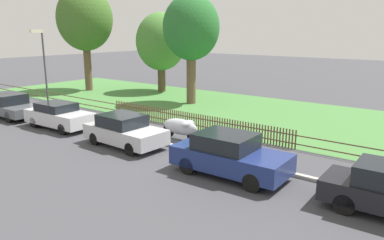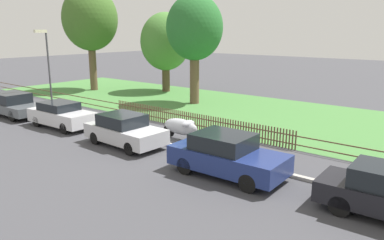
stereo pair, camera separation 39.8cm
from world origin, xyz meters
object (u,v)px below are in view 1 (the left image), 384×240
object	(u,v)px
parked_car_navy_estate	(124,131)
covered_motorcycle	(181,127)
tree_behind_motorcycle	(161,42)
street_lamp	(43,61)
tree_mid_park	(191,29)
tree_nearest_kerb	(85,19)
parked_car_silver_hatchback	(8,105)
parked_car_red_compact	(229,155)
parked_car_black_saloon	(59,115)

from	to	relation	value
parked_car_navy_estate	covered_motorcycle	size ratio (longest dim) A/B	1.87
tree_behind_motorcycle	street_lamp	distance (m)	10.91
parked_car_navy_estate	tree_mid_park	bearing A→B (deg)	113.00
parked_car_navy_estate	tree_nearest_kerb	distance (m)	17.96
parked_car_silver_hatchback	parked_car_red_compact	world-z (taller)	parked_car_red_compact
parked_car_black_saloon	tree_mid_park	distance (m)	10.85
covered_motorcycle	tree_mid_park	distance (m)	10.27
street_lamp	tree_mid_park	bearing A→B (deg)	57.76
covered_motorcycle	parked_car_black_saloon	bearing A→B (deg)	-161.55
tree_mid_park	tree_nearest_kerb	bearing A→B (deg)	-176.58
tree_mid_park	street_lamp	distance (m)	9.81
parked_car_red_compact	tree_mid_park	xyz separation A→B (m)	(-9.38, 9.97, 4.43)
parked_car_navy_estate	covered_motorcycle	world-z (taller)	parked_car_navy_estate
parked_car_navy_estate	street_lamp	distance (m)	9.44
parked_car_black_saloon	tree_behind_motorcycle	size ratio (longest dim) A/B	0.62
parked_car_silver_hatchback	parked_car_black_saloon	world-z (taller)	parked_car_silver_hatchback
parked_car_black_saloon	covered_motorcycle	size ratio (longest dim) A/B	1.91
tree_nearest_kerb	tree_mid_park	size ratio (longest dim) A/B	1.16
parked_car_red_compact	covered_motorcycle	bearing A→B (deg)	148.80
covered_motorcycle	street_lamp	bearing A→B (deg)	-177.10
tree_behind_motorcycle	parked_car_red_compact	bearing A→B (deg)	-40.94
parked_car_silver_hatchback	tree_nearest_kerb	size ratio (longest dim) A/B	0.53
tree_behind_motorcycle	tree_mid_park	xyz separation A→B (m)	(5.26, -2.74, 1.06)
tree_behind_motorcycle	parked_car_black_saloon	bearing A→B (deg)	-72.52
parked_car_navy_estate	parked_car_black_saloon	bearing A→B (deg)	-178.62
street_lamp	tree_behind_motorcycle	bearing A→B (deg)	90.70
parked_car_black_saloon	tree_mid_park	size ratio (longest dim) A/B	0.54
covered_motorcycle	tree_behind_motorcycle	bearing A→B (deg)	135.30
parked_car_navy_estate	parked_car_red_compact	distance (m)	5.59
parked_car_black_saloon	tree_behind_motorcycle	world-z (taller)	tree_behind_motorcycle
tree_behind_motorcycle	parked_car_navy_estate	bearing A→B (deg)	-54.22
parked_car_silver_hatchback	tree_behind_motorcycle	world-z (taller)	tree_behind_motorcycle
parked_car_red_compact	tree_behind_motorcycle	world-z (taller)	tree_behind_motorcycle
covered_motorcycle	street_lamp	size ratio (longest dim) A/B	0.41
parked_car_silver_hatchback	tree_mid_park	xyz separation A→B (m)	(6.15, 10.03, 4.49)
parked_car_black_saloon	tree_mid_park	xyz separation A→B (m)	(1.32, 9.79, 4.50)
parked_car_navy_estate	street_lamp	world-z (taller)	street_lamp
parked_car_black_saloon	parked_car_red_compact	xyz separation A→B (m)	(10.70, -0.18, 0.07)
parked_car_silver_hatchback	parked_car_navy_estate	world-z (taller)	parked_car_navy_estate
parked_car_silver_hatchback	tree_mid_park	bearing A→B (deg)	57.44
parked_car_black_saloon	tree_nearest_kerb	bearing A→B (deg)	133.68
tree_behind_motorcycle	parked_car_silver_hatchback	bearing A→B (deg)	-93.97
parked_car_red_compact	tree_nearest_kerb	world-z (taller)	tree_nearest_kerb
parked_car_navy_estate	tree_nearest_kerb	bearing A→B (deg)	149.53
parked_car_silver_hatchback	tree_behind_motorcycle	distance (m)	13.25
tree_mid_park	street_lamp	xyz separation A→B (m)	(-5.13, -8.14, -1.92)
parked_car_navy_estate	street_lamp	xyz separation A→B (m)	(-8.92, 1.70, 2.56)
street_lamp	covered_motorcycle	bearing A→B (deg)	3.10
parked_car_black_saloon	parked_car_red_compact	size ratio (longest dim) A/B	0.96
covered_motorcycle	tree_mid_park	world-z (taller)	tree_mid_park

